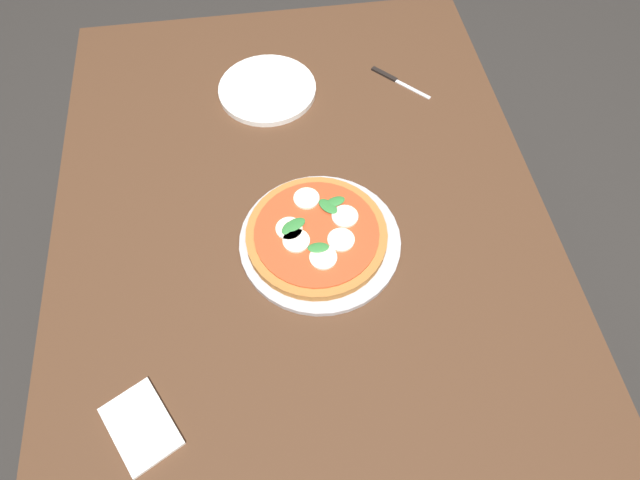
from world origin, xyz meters
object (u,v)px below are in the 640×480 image
(plate_white, at_px, (267,89))
(napkin, at_px, (141,426))
(serving_tray, at_px, (320,241))
(knife, at_px, (393,79))
(dining_table, at_px, (303,245))
(pizza, at_px, (317,235))

(plate_white, bearing_deg, napkin, -20.28)
(serving_tray, relative_size, knife, 2.48)
(napkin, relative_size, knife, 1.03)
(dining_table, bearing_deg, plate_white, -174.80)
(knife, bearing_deg, serving_tray, -29.16)
(pizza, relative_size, knife, 2.16)
(dining_table, xyz_separation_m, pizza, (0.05, 0.02, 0.12))
(serving_tray, xyz_separation_m, napkin, (0.30, -0.33, -0.00))
(pizza, xyz_separation_m, knife, (-0.42, 0.25, -0.02))
(plate_white, distance_m, knife, 0.30)
(plate_white, bearing_deg, pizza, 7.52)
(pizza, bearing_deg, dining_table, -156.31)
(dining_table, height_order, pizza, pizza)
(dining_table, bearing_deg, serving_tray, 26.87)
(serving_tray, relative_size, pizza, 1.15)
(dining_table, height_order, knife, knife)
(serving_tray, bearing_deg, dining_table, -153.13)
(pizza, bearing_deg, knife, 149.97)
(serving_tray, distance_m, plate_white, 0.44)
(dining_table, distance_m, plate_white, 0.39)
(plate_white, relative_size, knife, 1.81)
(napkin, bearing_deg, plate_white, 159.72)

